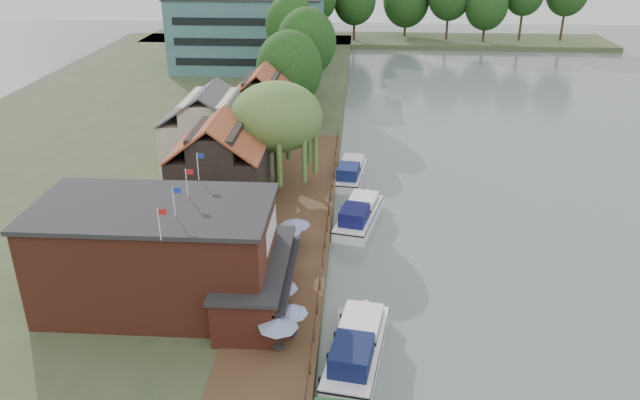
{
  "coord_description": "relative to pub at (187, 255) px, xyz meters",
  "views": [
    {
      "loc": [
        -2.87,
        -36.37,
        25.09
      ],
      "look_at": [
        -6.0,
        12.0,
        3.0
      ],
      "focal_mm": 35.0,
      "sensor_mm": 36.0,
      "label": 1
    }
  ],
  "objects": [
    {
      "name": "land_bank",
      "position": [
        -16.0,
        36.0,
        -4.15
      ],
      "size": [
        50.0,
        140.0,
        1.0
      ],
      "primitive_type": "cube",
      "color": "#384728",
      "rests_on": "ground"
    },
    {
      "name": "umbrella_4",
      "position": [
        6.36,
        8.26,
        -2.36
      ],
      "size": [
        2.41,
        2.41,
        2.38
      ],
      "primitive_type": null,
      "color": "navy",
      "rests_on": "quay_deck"
    },
    {
      "name": "umbrella_1",
      "position": [
        7.32,
        -3.66,
        -2.36
      ],
      "size": [
        2.08,
        2.08,
        2.38
      ],
      "primitive_type": null,
      "color": "#1B4698",
      "rests_on": "quay_deck"
    },
    {
      "name": "bank_tree_5",
      "position": [
        2.0,
        94.36,
        3.24
      ],
      "size": [
        8.05,
        8.05,
        13.77
      ],
      "primitive_type": null,
      "color": "#143811",
      "rests_on": "land_bank"
    },
    {
      "name": "cruiser_0",
      "position": [
        11.38,
        -4.16,
        -3.39
      ],
      "size": [
        4.89,
        10.69,
        2.51
      ],
      "primitive_type": null,
      "rotation": [
        0.0,
        0.0,
        -0.16
      ],
      "color": "white",
      "rests_on": "ground"
    },
    {
      "name": "pub",
      "position": [
        0.0,
        0.0,
        0.0
      ],
      "size": [
        20.0,
        11.0,
        7.3
      ],
      "primitive_type": null,
      "color": "maroon",
      "rests_on": "land_bank"
    },
    {
      "name": "umbrella_0",
      "position": [
        6.68,
        -5.08,
        -2.36
      ],
      "size": [
        2.46,
        2.46,
        2.38
      ],
      "primitive_type": null,
      "color": "navy",
      "rests_on": "quay_deck"
    },
    {
      "name": "cottage_a",
      "position": [
        -1.0,
        15.0,
        0.6
      ],
      "size": [
        8.6,
        7.6,
        8.5
      ],
      "primitive_type": null,
      "color": "black",
      "rests_on": "land_bank"
    },
    {
      "name": "ground",
      "position": [
        14.0,
        1.0,
        -4.65
      ],
      "size": [
        260.0,
        260.0,
        0.0
      ],
      "primitive_type": "plane",
      "color": "#556262",
      "rests_on": "ground"
    },
    {
      "name": "bank_tree_0",
      "position": [
        2.27,
        41.85,
        2.11
      ],
      "size": [
        8.32,
        8.32,
        11.51
      ],
      "primitive_type": null,
      "color": "#143811",
      "rests_on": "land_bank"
    },
    {
      "name": "quay_deck",
      "position": [
        6.0,
        11.0,
        -3.6
      ],
      "size": [
        6.0,
        50.0,
        0.1
      ],
      "primitive_type": "cube",
      "color": "#47301E",
      "rests_on": "land_bank"
    },
    {
      "name": "umbrella_2",
      "position": [
        6.41,
        -0.94,
        -2.36
      ],
      "size": [
        2.12,
        2.12,
        2.38
      ],
      "primitive_type": null,
      "color": "navy",
      "rests_on": "quay_deck"
    },
    {
      "name": "hotel_block",
      "position": [
        -8.0,
        71.0,
        2.5
      ],
      "size": [
        25.4,
        12.4,
        12.3
      ],
      "primitive_type": null,
      "color": "#38666B",
      "rests_on": "land_bank"
    },
    {
      "name": "cruiser_2",
      "position": [
        10.42,
        24.86,
        -3.53
      ],
      "size": [
        4.14,
        9.64,
        2.24
      ],
      "primitive_type": null,
      "rotation": [
        0.0,
        0.0,
        -0.12
      ],
      "color": "white",
      "rests_on": "ground"
    },
    {
      "name": "bank_tree_1",
      "position": [
        3.73,
        50.74,
        2.91
      ],
      "size": [
        8.11,
        8.11,
        13.12
      ],
      "primitive_type": null,
      "color": "#143811",
      "rests_on": "land_bank"
    },
    {
      "name": "quay_rail",
      "position": [
        8.7,
        11.5,
        -3.15
      ],
      "size": [
        0.2,
        49.0,
        1.0
      ],
      "primitive_type": null,
      "color": "black",
      "rests_on": "land_bank"
    },
    {
      "name": "bank_tree_3",
      "position": [
        -1.81,
        80.74,
        1.74
      ],
      "size": [
        7.39,
        7.39,
        10.77
      ],
      "primitive_type": null,
      "color": "#143811",
      "rests_on": "land_bank"
    },
    {
      "name": "umbrella_3",
      "position": [
        5.94,
        6.96,
        -2.36
      ],
      "size": [
        1.94,
        1.94,
        2.38
      ],
      "primitive_type": null,
      "color": "navy",
      "rests_on": "quay_deck"
    },
    {
      "name": "bank_tree_2",
      "position": [
        0.89,
        57.11,
        3.35
      ],
      "size": [
        7.43,
        7.43,
        14.01
      ],
      "primitive_type": null,
      "color": "#143811",
      "rests_on": "land_bank"
    },
    {
      "name": "bank_tree_4",
      "position": [
        -0.4,
        87.85,
        3.49
      ],
      "size": [
        7.7,
        7.7,
        14.28
      ],
      "primitive_type": null,
      "color": "#143811",
      "rests_on": "land_bank"
    },
    {
      "name": "cottage_c",
      "position": [
        0.0,
        34.0,
        0.6
      ],
      "size": [
        7.6,
        7.6,
        8.5
      ],
      "primitive_type": null,
      "color": "black",
      "rests_on": "land_bank"
    },
    {
      "name": "cruiser_1",
      "position": [
        11.36,
        14.69,
        -3.46
      ],
      "size": [
        5.22,
        10.27,
        2.37
      ],
      "primitive_type": null,
      "rotation": [
        0.0,
        0.0,
        -0.22
      ],
      "color": "white",
      "rests_on": "ground"
    },
    {
      "name": "cottage_b",
      "position": [
        -4.0,
        25.0,
        0.6
      ],
      "size": [
        9.6,
        8.6,
        8.5
      ],
      "primitive_type": null,
      "color": "beige",
      "rests_on": "land_bank"
    },
    {
      "name": "willow",
      "position": [
        3.5,
        20.0,
        1.56
      ],
      "size": [
        8.6,
        8.6,
        10.43
      ],
      "primitive_type": null,
      "color": "#476B2D",
      "rests_on": "land_bank"
    }
  ]
}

